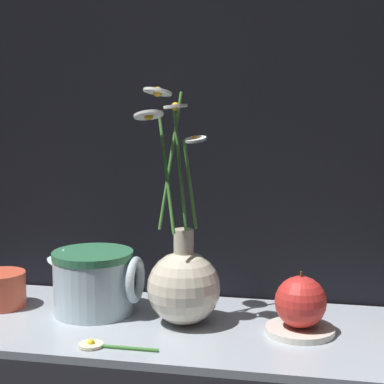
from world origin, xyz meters
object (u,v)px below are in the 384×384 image
Objects in this scene: vase_with_flowers at (183,281)px; yellow_mug at (0,290)px; ceramic_pitcher at (94,279)px; orange_fruit at (301,302)px.

vase_with_flowers reaches higher than yellow_mug.
orange_fruit is at bearing -4.40° from ceramic_pitcher.
yellow_mug is 0.51m from orange_fruit.
ceramic_pitcher is at bearing 175.60° from orange_fruit.
vase_with_flowers is at bearing -7.45° from ceramic_pitcher.
vase_with_flowers is 4.29× the size of orange_fruit.
yellow_mug is at bearing -179.23° from ceramic_pitcher.
ceramic_pitcher reaches higher than yellow_mug.
yellow_mug is 0.60× the size of ceramic_pitcher.
yellow_mug is 0.17m from ceramic_pitcher.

